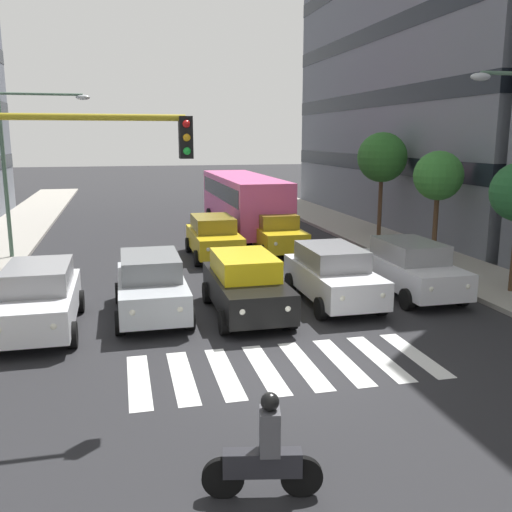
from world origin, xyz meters
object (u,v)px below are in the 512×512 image
street_tree_1 (438,176)px  traffic_light_gantry (2,209)px  car_4 (39,298)px  street_tree_2 (382,158)px  car_row2_1 (214,237)px  motorcycle_with_rider (265,455)px  car_2 (246,284)px  car_3 (151,285)px  car_0 (411,267)px  car_row2_0 (275,232)px  street_lamp_right (20,154)px  car_1 (332,274)px  bus_behind_traffic (243,198)px

street_tree_1 → traffic_light_gantry: bearing=34.7°
car_4 → street_tree_2: size_ratio=0.88×
car_row2_1 → street_tree_2: bearing=-162.7°
motorcycle_with_rider → street_tree_2: size_ratio=0.33×
car_2 → car_3: 2.66m
motorcycle_with_rider → car_0: bearing=-128.1°
car_0 → car_row2_0: 7.99m
traffic_light_gantry → street_lamp_right: bearing=-82.7°
car_3 → car_1: bearing=179.8°
car_row2_1 → street_lamp_right: 8.36m
traffic_light_gantry → car_row2_1: bearing=-114.7°
car_2 → bus_behind_traffic: 13.71m
car_3 → street_tree_1: size_ratio=1.04×
car_2 → car_row2_1: same height
car_2 → street_tree_1: 10.98m
car_0 → bus_behind_traffic: bearing=-77.6°
car_row2_0 → motorcycle_with_rider: 17.35m
car_3 → traffic_light_gantry: size_ratio=0.81×
car_row2_0 → street_tree_2: 7.08m
car_4 → car_row2_1: same height
car_3 → car_row2_0: (-5.77, -7.89, 0.00)m
car_row2_0 → street_tree_1: bearing=153.8°
car_4 → motorcycle_with_rider: bearing=115.8°
car_3 → car_row2_1: (-2.98, -7.36, 0.00)m
car_2 → bus_behind_traffic: size_ratio=0.42×
car_0 → car_2: 5.64m
car_3 → street_tree_1: 12.99m
bus_behind_traffic → street_tree_2: bearing=156.8°
car_0 → car_row2_0: size_ratio=1.00×
car_row2_1 → car_2: bearing=87.2°
car_0 → traffic_light_gantry: (10.91, 5.39, 2.85)m
street_tree_1 → car_4: bearing=20.8°
street_lamp_right → street_tree_1: (-16.27, 3.86, -0.89)m
car_4 → motorcycle_with_rider: car_4 is taller
car_3 → car_4: size_ratio=1.00×
car_row2_1 → street_lamp_right: bearing=-10.9°
motorcycle_with_rider → street_tree_1: street_tree_1 is taller
car_row2_1 → bus_behind_traffic: bus_behind_traffic is taller
car_1 → car_row2_0: same height
bus_behind_traffic → street_tree_1: street_tree_1 is taller
car_row2_0 → street_tree_1: (-5.99, 2.95, 2.52)m
car_0 → car_3: (8.17, 0.27, 0.00)m
car_3 → car_row2_1: size_ratio=1.00×
car_0 → car_2: same height
street_lamp_right → motorcycle_with_rider: bearing=107.6°
street_tree_2 → traffic_light_gantry: bearing=46.4°
car_0 → car_3: bearing=1.9°
car_2 → traffic_light_gantry: 7.57m
car_4 → bus_behind_traffic: size_ratio=0.42×
car_2 → car_3: (2.60, -0.58, 0.00)m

